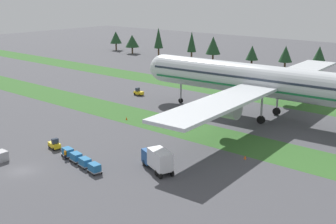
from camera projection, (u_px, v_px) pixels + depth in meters
ground_plane at (22, 171)px, 66.89m from camera, size 400.00×400.00×0.00m
grass_strip_near at (161, 123)px, 91.15m from camera, size 320.00×10.67×0.01m
grass_strip_far at (242, 94)px, 115.74m from camera, size 320.00×10.67×0.01m
airliner at (261, 80)px, 92.72m from camera, size 59.48×73.40×23.08m
baggage_tug at (55, 144)px, 75.98m from camera, size 2.79×1.74×1.97m
cargo_dolly_lead at (68, 152)px, 72.23m from camera, size 2.43×1.87×1.55m
cargo_dolly_second at (76, 157)px, 70.09m from camera, size 2.43×1.87×1.55m
cargo_dolly_third at (85, 162)px, 67.94m from camera, size 2.43×1.87×1.55m
cargo_dolly_fourth at (94, 168)px, 65.80m from camera, size 2.43×1.87×1.55m
catering_truck at (157, 159)px, 66.49m from camera, size 7.31×4.77×3.58m
pushback_tractor at (139, 92)px, 114.66m from camera, size 2.67×1.45×1.97m
ground_crew_marshaller at (158, 167)px, 65.86m from camera, size 0.48×0.36×1.74m
ground_crew_loader at (65, 154)px, 71.08m from camera, size 0.36×0.54×1.74m
uld_container_1 at (1, 156)px, 70.73m from camera, size 2.00×1.60×1.63m
taxiway_marker_0 at (126, 118)px, 93.05m from camera, size 0.44×0.44×0.65m
taxiway_marker_1 at (245, 157)px, 71.47m from camera, size 0.44×0.44×0.67m
distant_tree_line at (295, 53)px, 143.85m from camera, size 185.30×10.02×12.18m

